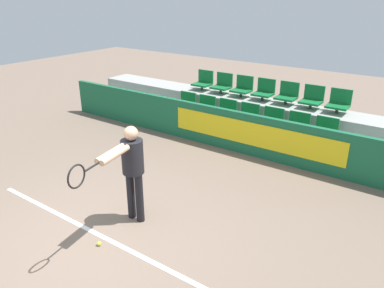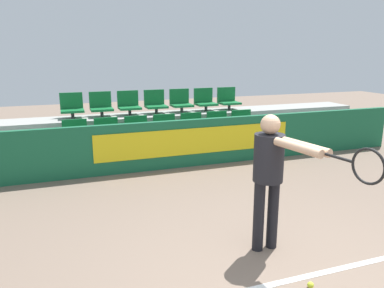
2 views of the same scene
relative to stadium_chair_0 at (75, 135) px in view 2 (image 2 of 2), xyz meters
name	(u,v)px [view 2 (image 2 of 2)]	position (x,y,z in m)	size (l,w,h in m)	color
ground_plane	(297,287)	(1.87, -4.87, -0.69)	(30.00, 30.00, 0.00)	#7A6656
court_baseline	(291,280)	(1.87, -4.76, -0.68)	(5.26, 0.08, 0.01)	white
barrier_wall	(175,144)	(1.88, -0.63, -0.20)	(10.83, 0.14, 0.98)	#19603D
bleacher_tier_front	(168,151)	(1.87, -0.12, -0.46)	(10.43, 0.85, 0.45)	#9E9E99
bleacher_tier_middle	(157,133)	(1.87, 0.74, -0.23)	(10.43, 0.85, 0.90)	#9E9E99
stadium_chair_0	(75,135)	(0.00, 0.00, 0.00)	(0.48, 0.43, 0.54)	#333333
stadium_chair_1	(107,133)	(0.62, 0.00, 0.00)	(0.48, 0.43, 0.54)	#333333
stadium_chair_2	(137,131)	(1.25, 0.00, 0.00)	(0.48, 0.43, 0.54)	#333333
stadium_chair_3	(166,129)	(1.87, 0.00, 0.00)	(0.48, 0.43, 0.54)	#333333
stadium_chair_4	(193,127)	(2.49, 0.00, 0.00)	(0.48, 0.43, 0.54)	#333333
stadium_chair_5	(219,125)	(3.12, 0.00, 0.00)	(0.48, 0.43, 0.54)	#333333
stadium_chair_6	(243,123)	(3.74, 0.00, 0.00)	(0.48, 0.43, 0.54)	#333333
stadium_chair_7	(72,107)	(0.00, 0.85, 0.45)	(0.48, 0.43, 0.54)	#333333
stadium_chair_8	(101,106)	(0.62, 0.85, 0.45)	(0.48, 0.43, 0.54)	#333333
stadium_chair_9	(129,104)	(1.25, 0.85, 0.45)	(0.48, 0.43, 0.54)	#333333
stadium_chair_10	(155,103)	(1.87, 0.85, 0.45)	(0.48, 0.43, 0.54)	#333333
stadium_chair_11	(181,102)	(2.49, 0.85, 0.45)	(0.48, 0.43, 0.54)	#333333
stadium_chair_12	(205,101)	(3.12, 0.85, 0.45)	(0.48, 0.43, 0.54)	#333333
stadium_chair_13	(228,100)	(3.74, 0.85, 0.45)	(0.48, 0.43, 0.54)	#333333
tennis_player	(272,169)	(1.96, -4.15, 0.34)	(0.43, 1.56, 1.64)	black
tennis_ball	(311,285)	(1.98, -4.94, -0.65)	(0.07, 0.07, 0.07)	#CCDB33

